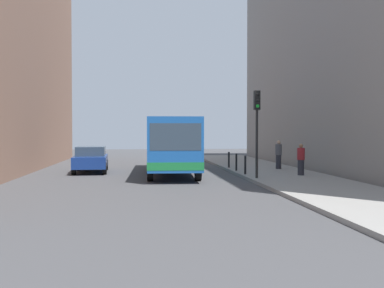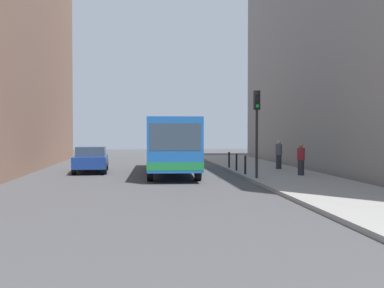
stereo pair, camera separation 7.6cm
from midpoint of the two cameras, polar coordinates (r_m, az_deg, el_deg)
The scene contains 11 objects.
ground_plane at distance 23.03m, azimuth -1.70°, elevation -4.29°, with size 80.00×80.00×0.00m, color #424244.
sidewalk at distance 24.06m, azimuth 11.26°, elevation -3.89°, with size 4.40×40.00×0.15m, color gray.
building_right at distance 30.66m, azimuth 20.26°, elevation 13.66°, with size 7.00×32.00×17.66m, color gray.
bus at distance 26.03m, azimuth -2.61°, elevation 0.18°, with size 2.87×11.10×3.00m.
car_beside_bus at distance 27.43m, azimuth -12.32°, elevation -1.75°, with size 2.03×4.48×1.48m.
traffic_light at distance 22.08m, azimuth 7.83°, elevation 3.26°, with size 0.28×0.33×4.10m.
bollard_near at distance 24.04m, azimuth 6.43°, elevation -2.56°, with size 0.11×0.11×0.95m, color black.
bollard_mid at distance 26.23m, azimuth 5.35°, elevation -2.22°, with size 0.11×0.11×0.95m, color black.
bollard_far at distance 28.43m, azimuth 4.44°, elevation -1.93°, with size 0.11×0.11×0.95m, color black.
pedestrian_near_signal at distance 23.96m, azimuth 13.06°, elevation -1.87°, with size 0.38×0.38×1.58m.
pedestrian_mid_sidewalk at distance 27.80m, azimuth 10.44°, elevation -1.29°, with size 0.38×0.38×1.67m.
Camera 1 is at (-1.85, -22.84, 2.32)m, focal length 43.70 mm.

